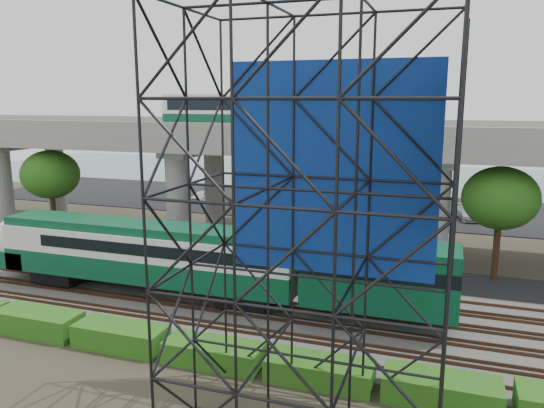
% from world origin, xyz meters
% --- Properties ---
extents(ground, '(140.00, 140.00, 0.00)m').
position_xyz_m(ground, '(0.00, 0.00, 0.00)').
color(ground, '#474233').
rests_on(ground, ground).
extents(ballast_bed, '(90.00, 12.00, 0.20)m').
position_xyz_m(ballast_bed, '(0.00, 2.00, 0.10)').
color(ballast_bed, slate).
rests_on(ballast_bed, ground).
extents(service_road, '(90.00, 5.00, 0.08)m').
position_xyz_m(service_road, '(0.00, 10.50, 0.04)').
color(service_road, black).
rests_on(service_road, ground).
extents(parking_lot, '(90.00, 18.00, 0.08)m').
position_xyz_m(parking_lot, '(0.00, 34.00, 0.04)').
color(parking_lot, black).
rests_on(parking_lot, ground).
extents(harbor_water, '(140.00, 40.00, 0.03)m').
position_xyz_m(harbor_water, '(0.00, 56.00, 0.01)').
color(harbor_water, slate).
rests_on(harbor_water, ground).
extents(rail_tracks, '(90.00, 9.52, 0.16)m').
position_xyz_m(rail_tracks, '(0.00, 2.00, 0.28)').
color(rail_tracks, '#472D1E').
rests_on(rail_tracks, ballast_bed).
extents(commuter_train, '(29.30, 3.06, 4.30)m').
position_xyz_m(commuter_train, '(-4.26, 2.00, 2.88)').
color(commuter_train, black).
rests_on(commuter_train, rail_tracks).
extents(overpass, '(80.00, 12.00, 12.40)m').
position_xyz_m(overpass, '(-0.47, 16.00, 8.21)').
color(overpass, '#9E9B93').
rests_on(overpass, ground).
extents(scaffold_tower, '(9.36, 6.36, 15.00)m').
position_xyz_m(scaffold_tower, '(6.46, -7.98, 7.47)').
color(scaffold_tower, black).
rests_on(scaffold_tower, ground).
extents(hedge_strip, '(34.60, 1.80, 1.20)m').
position_xyz_m(hedge_strip, '(1.01, -4.30, 0.56)').
color(hedge_strip, '#225413').
rests_on(hedge_strip, ground).
extents(trees, '(40.94, 16.94, 7.69)m').
position_xyz_m(trees, '(-4.67, 16.17, 5.57)').
color(trees, '#382314').
rests_on(trees, ground).
extents(suv, '(5.04, 2.82, 1.33)m').
position_xyz_m(suv, '(-3.72, 10.13, 0.75)').
color(suv, black).
rests_on(suv, service_road).
extents(parked_cars, '(34.30, 9.87, 1.32)m').
position_xyz_m(parked_cars, '(1.97, 33.43, 0.70)').
color(parked_cars, silver).
rests_on(parked_cars, parking_lot).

